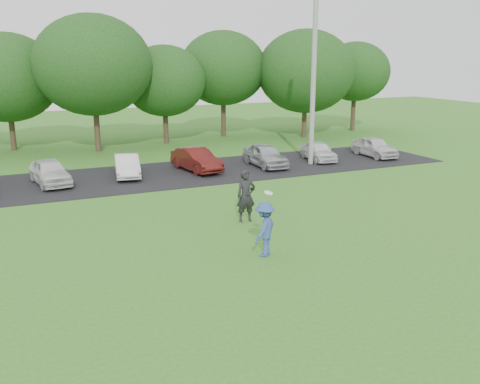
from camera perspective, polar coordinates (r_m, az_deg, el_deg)
The scene contains 7 objects.
ground at distance 16.75m, azimuth 4.95°, elevation -7.05°, with size 100.00×100.00×0.00m, color #336E1F.
parking_lot at distance 28.33m, azimuth -7.90°, elevation 1.86°, with size 32.00×6.50×0.03m, color black.
utility_pole at distance 30.51m, azimuth 7.82°, elevation 11.38°, with size 0.28×0.28×9.12m, color gray.
frisbee_player at distance 16.64m, azimuth 2.65°, elevation -3.97°, with size 1.27×1.21×2.15m.
camera_bystander at distance 20.00m, azimuth 0.64°, elevation -0.41°, with size 0.77×0.56×1.99m.
parked_cars at distance 27.97m, azimuth -9.45°, elevation 2.92°, with size 27.95×4.48×1.25m.
tree_row at distance 37.50m, azimuth -10.24°, elevation 12.37°, with size 42.39×9.85×8.64m.
Camera 1 is at (-7.67, -13.58, 6.13)m, focal length 40.00 mm.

